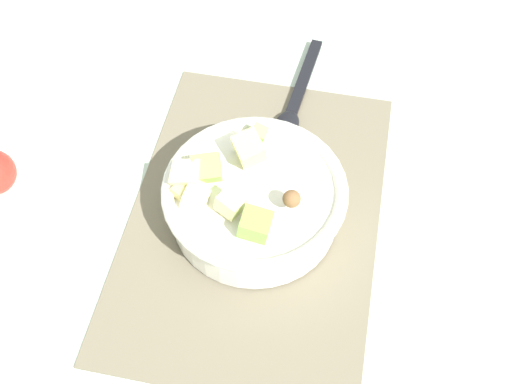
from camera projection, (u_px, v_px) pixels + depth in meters
name	position (u px, v px, depth m)	size (l,w,h in m)	color
ground_plane	(255.00, 217.00, 0.89)	(2.40, 2.40, 0.00)	silver
placemat	(255.00, 216.00, 0.89)	(0.50, 0.34, 0.01)	#756B56
salad_bowl	(255.00, 196.00, 0.85)	(0.24, 0.24, 0.11)	white
serving_spoon	(295.00, 104.00, 0.99)	(0.22, 0.05, 0.01)	black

